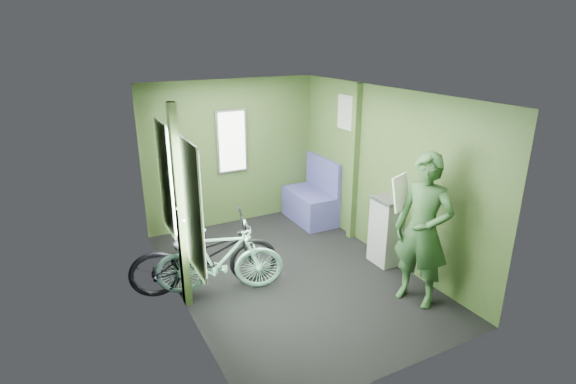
% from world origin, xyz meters
% --- Properties ---
extents(room, '(4.00, 4.02, 2.31)m').
position_xyz_m(room, '(-0.04, 0.04, 1.44)').
color(room, black).
rests_on(room, ground).
extents(bicycle_black, '(1.85, 0.99, 0.97)m').
position_xyz_m(bicycle_black, '(-1.07, 0.18, 0.00)').
color(bicycle_black, black).
rests_on(bicycle_black, ground).
extents(bicycle_mint, '(1.61, 1.02, 0.96)m').
position_xyz_m(bicycle_mint, '(-0.95, 0.01, 0.00)').
color(bicycle_mint, '#83C9B2').
rests_on(bicycle_mint, ground).
extents(passenger, '(0.63, 0.76, 1.76)m').
position_xyz_m(passenger, '(1.00, -1.18, 0.88)').
color(passenger, '#2A4D2A').
rests_on(passenger, ground).
extents(waste_box, '(0.27, 0.38, 0.93)m').
position_xyz_m(waste_box, '(1.26, -0.28, 0.46)').
color(waste_box, gray).
rests_on(waste_box, ground).
extents(bench_seat, '(0.56, 0.99, 1.04)m').
position_xyz_m(bench_seat, '(1.15, 1.45, 0.31)').
color(bench_seat, navy).
rests_on(bench_seat, ground).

